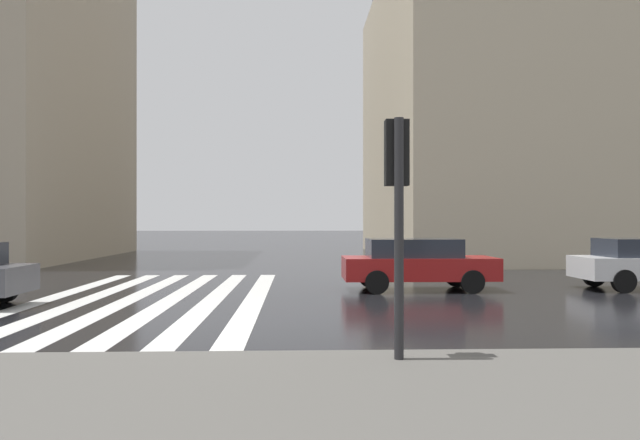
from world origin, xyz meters
name	(u,v)px	position (x,y,z in m)	size (l,w,h in m)	color
ground_plane	(221,325)	(0.00, 0.00, 0.00)	(220.00, 220.00, 0.00)	black
zebra_crossing	(153,298)	(4.00, 2.14, 0.00)	(13.00, 5.50, 0.01)	silver
haussmann_block_corner	(621,91)	(21.76, -18.90, 8.94)	(18.52, 26.10, 18.26)	beige
traffic_signal_post	(397,185)	(-3.45, -2.68, 2.35)	(0.44, 0.30, 3.05)	#232326
car_red	(417,263)	(5.50, -4.65, 0.76)	(1.85, 4.10, 1.41)	maroon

